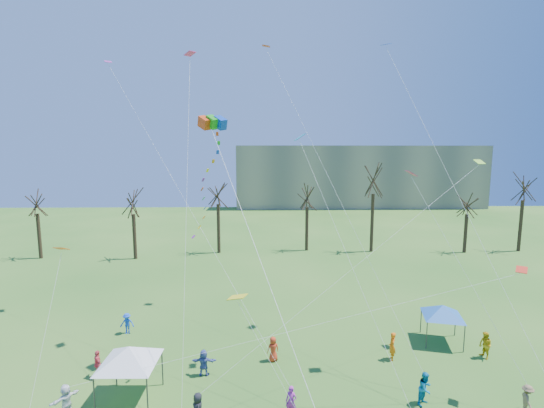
{
  "coord_description": "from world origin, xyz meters",
  "views": [
    {
      "loc": [
        -1.75,
        -12.93,
        13.46
      ],
      "look_at": [
        -1.32,
        5.0,
        11.0
      ],
      "focal_mm": 25.0,
      "sensor_mm": 36.0,
      "label": 1
    }
  ],
  "objects_px": {
    "canopy_tent_white": "(129,355)",
    "canopy_tent_blue": "(443,311)",
    "distant_building": "(357,176)",
    "big_box_kite": "(211,187)"
  },
  "relations": [
    {
      "from": "canopy_tent_white",
      "to": "canopy_tent_blue",
      "type": "height_order",
      "value": "canopy_tent_white"
    },
    {
      "from": "distant_building",
      "to": "canopy_tent_blue",
      "type": "xyz_separation_m",
      "value": [
        -11.06,
        -69.74,
        -5.17
      ]
    },
    {
      "from": "big_box_kite",
      "to": "canopy_tent_blue",
      "type": "distance_m",
      "value": 18.44
    },
    {
      "from": "canopy_tent_white",
      "to": "canopy_tent_blue",
      "type": "xyz_separation_m",
      "value": [
        19.94,
        5.93,
        -0.3
      ]
    },
    {
      "from": "distant_building",
      "to": "canopy_tent_white",
      "type": "bearing_deg",
      "value": -112.28
    },
    {
      "from": "distant_building",
      "to": "canopy_tent_white",
      "type": "height_order",
      "value": "distant_building"
    },
    {
      "from": "big_box_kite",
      "to": "distant_building",
      "type": "bearing_deg",
      "value": 69.77
    },
    {
      "from": "big_box_kite",
      "to": "canopy_tent_blue",
      "type": "height_order",
      "value": "big_box_kite"
    },
    {
      "from": "distant_building",
      "to": "big_box_kite",
      "type": "xyz_separation_m",
      "value": [
        -26.82,
        -72.76,
        3.93
      ]
    },
    {
      "from": "big_box_kite",
      "to": "canopy_tent_white",
      "type": "xyz_separation_m",
      "value": [
        -4.18,
        -2.91,
        -8.79
      ]
    }
  ]
}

